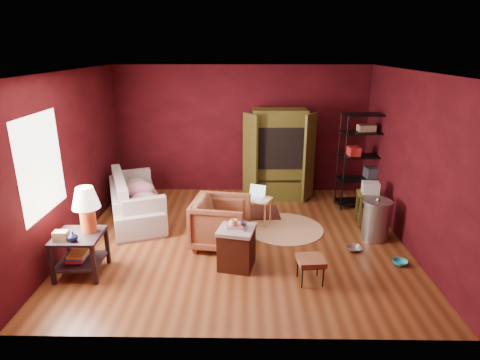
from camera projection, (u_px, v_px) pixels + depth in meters
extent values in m
cube|color=brown|center=(240.00, 239.00, 6.93)|extent=(5.50, 5.00, 0.02)
cube|color=white|center=(240.00, 71.00, 6.04)|extent=(5.50, 5.00, 0.02)
cube|color=#42090F|center=(242.00, 130.00, 8.87)|extent=(5.50, 0.02, 2.80)
cube|color=#42090F|center=(236.00, 226.00, 4.11)|extent=(5.50, 0.02, 2.80)
cube|color=#42090F|center=(71.00, 160.00, 6.53)|extent=(0.02, 5.00, 2.80)
cube|color=#42090F|center=(411.00, 161.00, 6.45)|extent=(0.02, 5.00, 2.80)
cube|color=white|center=(41.00, 165.00, 5.52)|extent=(0.02, 1.20, 1.40)
imported|color=gray|center=(135.00, 196.00, 7.66)|extent=(1.38, 2.32, 0.87)
imported|color=black|center=(221.00, 220.00, 6.56)|extent=(0.94, 0.99, 0.90)
imported|color=#A8ABAF|center=(354.00, 243.00, 6.48)|extent=(0.26, 0.09, 0.26)
imported|color=#28A4BD|center=(401.00, 258.00, 6.06)|extent=(0.24, 0.15, 0.23)
imported|color=#0C143F|center=(73.00, 236.00, 5.47)|extent=(0.17, 0.17, 0.14)
imported|color=#FFDF7C|center=(233.00, 222.00, 5.76)|extent=(0.14, 0.12, 0.11)
cube|color=black|center=(78.00, 236.00, 5.69)|extent=(0.66, 0.66, 0.04)
cube|color=black|center=(82.00, 261.00, 5.82)|extent=(0.62, 0.62, 0.03)
cube|color=black|center=(51.00, 265.00, 5.50)|extent=(0.06, 0.06, 0.61)
cube|color=black|center=(94.00, 265.00, 5.51)|extent=(0.06, 0.06, 0.61)
cube|color=black|center=(68.00, 245.00, 6.06)|extent=(0.06, 0.06, 0.61)
cube|color=black|center=(107.00, 245.00, 6.06)|extent=(0.06, 0.06, 0.61)
cylinder|color=#E95C2A|center=(88.00, 220.00, 5.73)|extent=(0.22, 0.22, 0.37)
cone|color=#F2E5C6|center=(85.00, 198.00, 5.62)|extent=(0.40, 0.40, 0.30)
cube|color=#9C8655|center=(61.00, 236.00, 5.51)|extent=(0.20, 0.13, 0.13)
cube|color=#E4394C|center=(77.00, 258.00, 5.80)|extent=(0.25, 0.31, 0.03)
cube|color=#39A1E4|center=(78.00, 256.00, 5.79)|extent=(0.25, 0.31, 0.03)
cube|color=#FFCF54|center=(78.00, 253.00, 5.78)|extent=(0.25, 0.31, 0.03)
cube|color=gray|center=(139.00, 205.00, 7.70)|extent=(1.33, 1.89, 0.37)
cube|color=gray|center=(121.00, 195.00, 7.51)|extent=(0.80, 1.68, 0.73)
cube|color=gray|center=(145.00, 212.00, 6.86)|extent=(0.74, 0.43, 0.51)
cube|color=gray|center=(133.00, 182.00, 8.41)|extent=(0.74, 0.43, 0.51)
ellipsoid|color=#B51949|center=(144.00, 200.00, 7.17)|extent=(0.62, 0.62, 0.26)
ellipsoid|color=#B51949|center=(140.00, 190.00, 7.62)|extent=(0.69, 0.69, 0.29)
ellipsoid|color=gray|center=(137.00, 184.00, 8.04)|extent=(0.57, 0.57, 0.24)
cube|color=#451B10|center=(237.00, 249.00, 5.96)|extent=(0.58, 0.58, 0.58)
cube|color=gray|center=(237.00, 230.00, 5.86)|extent=(0.61, 0.61, 0.05)
cube|color=beige|center=(237.00, 227.00, 5.85)|extent=(0.32, 0.27, 0.02)
cube|color=#5094BB|center=(237.00, 226.00, 5.84)|extent=(0.29, 0.23, 0.02)
cube|color=#D65063|center=(237.00, 224.00, 5.84)|extent=(0.30, 0.27, 0.02)
cube|color=black|center=(243.00, 223.00, 5.84)|extent=(0.08, 0.18, 0.02)
cube|color=black|center=(311.00, 260.00, 5.55)|extent=(0.40, 0.40, 0.07)
cube|color=black|center=(311.00, 263.00, 5.57)|extent=(0.36, 0.36, 0.02)
cylinder|color=black|center=(302.00, 278.00, 5.46)|extent=(0.02, 0.02, 0.30)
cylinder|color=black|center=(323.00, 277.00, 5.49)|extent=(0.02, 0.02, 0.30)
cylinder|color=black|center=(298.00, 267.00, 5.74)|extent=(0.02, 0.02, 0.30)
cylinder|color=black|center=(317.00, 266.00, 5.76)|extent=(0.02, 0.02, 0.30)
cylinder|color=beige|center=(285.00, 228.00, 7.30)|extent=(1.80, 1.80, 0.01)
cube|color=#531D16|center=(251.00, 213.00, 7.97)|extent=(1.16, 0.81, 0.01)
cube|color=#FFC274|center=(255.00, 199.00, 7.41)|extent=(0.68, 0.58, 0.03)
cylinder|color=#FFC274|center=(240.00, 212.00, 7.43)|extent=(0.04, 0.04, 0.47)
cylinder|color=#FFC274|center=(265.00, 216.00, 7.25)|extent=(0.04, 0.04, 0.47)
cylinder|color=#FFC274|center=(246.00, 206.00, 7.71)|extent=(0.04, 0.04, 0.47)
cylinder|color=#FFC274|center=(270.00, 210.00, 7.54)|extent=(0.04, 0.04, 0.47)
cube|color=white|center=(256.00, 197.00, 7.43)|extent=(0.36, 0.30, 0.02)
cube|color=silver|center=(258.00, 190.00, 7.49)|extent=(0.31, 0.17, 0.20)
cube|color=white|center=(248.00, 199.00, 7.36)|extent=(0.24, 0.31, 0.00)
cube|color=white|center=(260.00, 201.00, 7.28)|extent=(0.32, 0.35, 0.00)
cube|color=#494015|center=(278.00, 154.00, 8.56)|extent=(1.13, 0.63, 1.93)
cube|color=black|center=(279.00, 146.00, 8.40)|extent=(0.92, 0.48, 0.86)
cube|color=#494015|center=(250.00, 158.00, 8.29)|extent=(0.31, 0.40, 1.83)
cube|color=#494015|center=(309.00, 158.00, 8.29)|extent=(0.30, 0.41, 1.83)
cube|color=#323437|center=(279.00, 150.00, 8.48)|extent=(0.64, 0.52, 0.53)
cube|color=black|center=(280.00, 153.00, 8.23)|extent=(0.51, 0.02, 0.41)
cube|color=#494015|center=(278.00, 178.00, 8.67)|extent=(0.93, 0.53, 0.05)
cylinder|color=black|center=(344.00, 164.00, 7.83)|extent=(0.03, 0.03, 1.93)
cylinder|color=black|center=(389.00, 163.00, 7.91)|extent=(0.03, 0.03, 1.93)
cylinder|color=black|center=(338.00, 159.00, 8.20)|extent=(0.03, 0.03, 1.93)
cylinder|color=black|center=(380.00, 158.00, 8.28)|extent=(0.03, 0.03, 1.93)
cube|color=black|center=(359.00, 201.00, 8.33)|extent=(0.98, 0.51, 0.03)
cube|color=black|center=(361.00, 179.00, 8.17)|extent=(0.98, 0.51, 0.03)
cube|color=black|center=(363.00, 156.00, 8.02)|extent=(0.98, 0.51, 0.03)
cube|color=black|center=(366.00, 132.00, 7.87)|extent=(0.98, 0.51, 0.03)
cube|color=black|center=(368.00, 114.00, 7.76)|extent=(0.98, 0.51, 0.03)
cube|color=maroon|center=(354.00, 151.00, 7.97)|extent=(0.24, 0.29, 0.17)
cube|color=#32323F|center=(372.00, 173.00, 8.15)|extent=(0.30, 0.30, 0.21)
cube|color=#7F654C|center=(366.00, 128.00, 7.84)|extent=(0.34, 0.25, 0.13)
cube|color=#494015|center=(370.00, 194.00, 7.28)|extent=(0.46, 0.46, 0.04)
cube|color=#494015|center=(360.00, 213.00, 7.23)|extent=(0.05, 0.05, 0.60)
cube|color=#494015|center=(380.00, 214.00, 7.19)|extent=(0.05, 0.05, 0.60)
cube|color=#494015|center=(357.00, 206.00, 7.57)|extent=(0.05, 0.05, 0.60)
cube|color=#494015|center=(376.00, 206.00, 7.53)|extent=(0.05, 0.05, 0.60)
cube|color=silver|center=(371.00, 188.00, 7.25)|extent=(0.31, 0.26, 0.21)
cylinder|color=#979A9E|center=(376.00, 221.00, 6.82)|extent=(0.53, 0.53, 0.66)
cylinder|color=#979A9E|center=(378.00, 202.00, 6.71)|extent=(0.58, 0.58, 0.04)
sphere|color=#979A9E|center=(378.00, 200.00, 6.70)|extent=(0.08, 0.08, 0.07)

